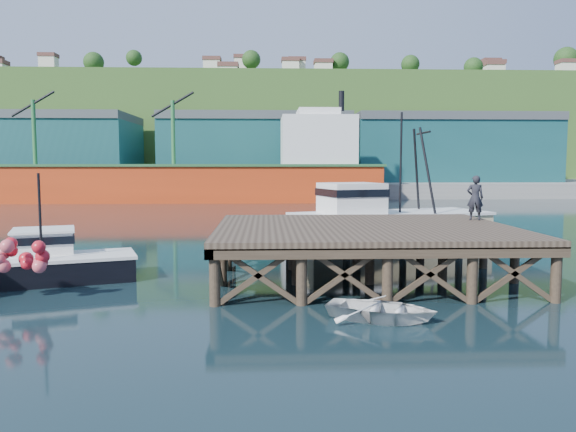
{
  "coord_description": "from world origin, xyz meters",
  "views": [
    {
      "loc": [
        1.48,
        -22.84,
        4.64
      ],
      "look_at": [
        2.47,
        2.0,
        2.34
      ],
      "focal_mm": 35.0,
      "sensor_mm": 36.0,
      "label": 1
    }
  ],
  "objects_px": {
    "dinghy": "(381,309)",
    "boat_black": "(43,261)",
    "dockworker": "(475,198)",
    "trawler": "(387,219)"
  },
  "relations": [
    {
      "from": "dinghy",
      "to": "boat_black",
      "type": "bearing_deg",
      "value": 87.35
    },
    {
      "from": "dinghy",
      "to": "dockworker",
      "type": "relative_size",
      "value": 1.62
    },
    {
      "from": "boat_black",
      "to": "dockworker",
      "type": "relative_size",
      "value": 3.69
    },
    {
      "from": "boat_black",
      "to": "dinghy",
      "type": "xyz_separation_m",
      "value": [
        12.28,
        -6.12,
        -0.45
      ]
    },
    {
      "from": "trawler",
      "to": "dockworker",
      "type": "bearing_deg",
      "value": -85.78
    },
    {
      "from": "boat_black",
      "to": "dockworker",
      "type": "xyz_separation_m",
      "value": [
        18.27,
        2.47,
        2.34
      ]
    },
    {
      "from": "boat_black",
      "to": "dockworker",
      "type": "height_order",
      "value": "boat_black"
    },
    {
      "from": "dockworker",
      "to": "trawler",
      "type": "bearing_deg",
      "value": -55.5
    },
    {
      "from": "boat_black",
      "to": "trawler",
      "type": "distance_m",
      "value": 18.06
    },
    {
      "from": "trawler",
      "to": "dockworker",
      "type": "xyz_separation_m",
      "value": [
        2.59,
        -6.47,
        1.58
      ]
    }
  ]
}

